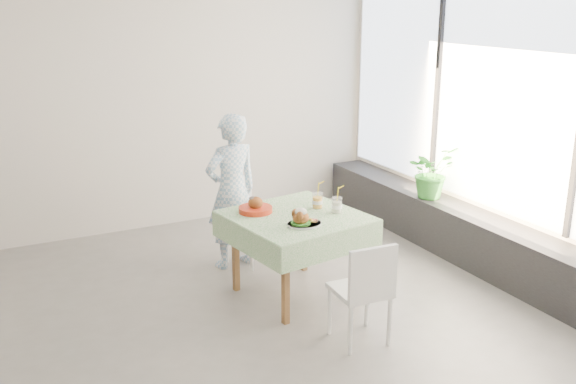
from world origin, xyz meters
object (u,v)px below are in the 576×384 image
diner (232,192)px  potted_plant (431,172)px  cafe_table (296,246)px  chair_far (249,236)px  chair_near (360,310)px  juice_cup_orange (317,201)px  main_dish (303,220)px

diner → potted_plant: 2.13m
cafe_table → diner: (-0.24, 0.86, 0.29)m
chair_far → potted_plant: potted_plant is taller
chair_far → chair_near: 1.81m
diner → potted_plant: size_ratio=2.72×
diner → juice_cup_orange: 0.93m
main_dish → potted_plant: (1.93, 0.77, -0.02)m
chair_near → potted_plant: 2.36m
chair_far → chair_near: size_ratio=1.02×
chair_far → juice_cup_orange: (0.32, -0.79, 0.55)m
potted_plant → main_dish: bearing=-158.4°
diner → potted_plant: diner is taller
chair_near → diner: diner is taller
cafe_table → juice_cup_orange: (0.26, 0.09, 0.35)m
cafe_table → chair_near: 0.95m
chair_far → diner: bearing=-176.3°
chair_far → diner: (-0.18, -0.01, 0.49)m
diner → main_dish: (0.17, -1.12, 0.04)m
diner → juice_cup_orange: size_ratio=5.48×
cafe_table → chair_near: chair_near is taller
cafe_table → chair_far: chair_far is taller
cafe_table → main_dish: main_dish is taller
chair_near → juice_cup_orange: (0.19, 1.01, 0.55)m
chair_near → main_dish: 0.87m
chair_near → juice_cup_orange: size_ratio=2.99×
chair_near → diner: size_ratio=0.55×
chair_far → main_dish: size_ratio=2.84×
potted_plant → diner: bearing=170.4°
cafe_table → chair_far: 0.90m
main_dish → potted_plant: potted_plant is taller
chair_far → diner: diner is taller
chair_far → chair_near: chair_far is taller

